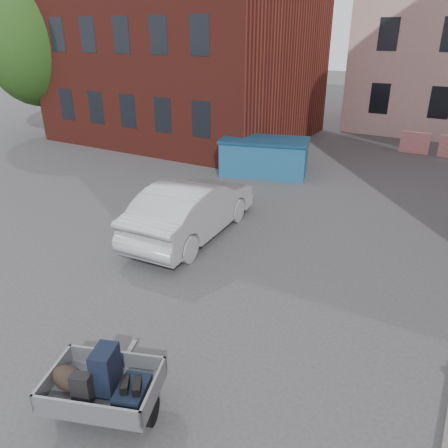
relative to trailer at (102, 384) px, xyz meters
The scene contains 6 objects.
ground 4.13m from the trailer, 104.93° to the left, with size 120.00×120.00×0.00m, color #38383A.
far_building 33.59m from the trailer, 129.05° to the left, with size 6.00×6.00×8.00m, color maroon.
tree 21.89m from the trailer, 142.79° to the left, with size 5.28×5.28×8.30m.
trailer is the anchor object (origin of this frame).
dumpster 12.70m from the trailer, 104.91° to the left, with size 3.82×2.68×1.45m.
silver_car 6.51m from the trailer, 112.60° to the left, with size 1.70×4.87×1.60m, color #A2A5A9.
Camera 1 is at (5.07, -7.25, 5.34)m, focal length 35.00 mm.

